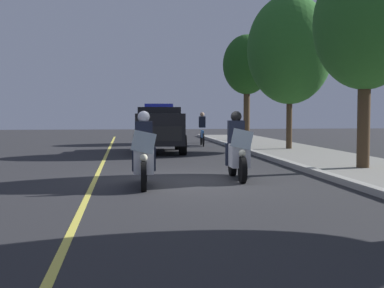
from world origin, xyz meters
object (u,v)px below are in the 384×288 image
object	(u,v)px
police_suv	(159,127)
tree_far_back	(290,50)
police_motorcycle_lead_left	(144,156)
cyclist_background	(202,129)
tree_behind_suv	(247,65)
police_motorcycle_lead_right	(237,152)
tree_mid_block	(366,25)

from	to	relation	value
police_suv	tree_far_back	bearing A→B (deg)	91.40
police_motorcycle_lead_left	cyclist_background	xyz separation A→B (m)	(-14.32, 3.39, 0.14)
tree_behind_suv	police_suv	bearing A→B (deg)	-37.02
police_motorcycle_lead_right	cyclist_background	distance (m)	13.36
police_motorcycle_lead_right	tree_behind_suv	size ratio (longest dim) A/B	0.36
cyclist_background	tree_behind_suv	bearing A→B (deg)	137.01
police_suv	police_motorcycle_lead_right	bearing A→B (deg)	8.45
tree_mid_block	police_motorcycle_lead_right	bearing A→B (deg)	-70.17
police_motorcycle_lead_right	police_suv	size ratio (longest dim) A/B	0.43
police_motorcycle_lead_right	tree_far_back	world-z (taller)	tree_far_back
cyclist_background	tree_mid_block	world-z (taller)	tree_mid_block
tree_behind_suv	tree_far_back	bearing A→B (deg)	2.30
police_motorcycle_lead_left	tree_behind_suv	size ratio (longest dim) A/B	0.36
police_motorcycle_lead_right	tree_far_back	bearing A→B (deg)	155.54
police_motorcycle_lead_left	tree_behind_suv	distance (m)	19.04
police_motorcycle_lead_right	cyclist_background	size ratio (longest dim) A/B	1.22
police_motorcycle_lead_left	cyclist_background	world-z (taller)	police_motorcycle_lead_left
police_suv	tree_far_back	distance (m)	6.61
police_motorcycle_lead_left	police_motorcycle_lead_right	distance (m)	2.58
tree_mid_block	police_suv	bearing A→B (deg)	-145.78
police_motorcycle_lead_left	police_motorcycle_lead_right	size ratio (longest dim) A/B	1.00
police_motorcycle_lead_left	police_motorcycle_lead_right	world-z (taller)	same
police_motorcycle_lead_right	tree_mid_block	world-z (taller)	tree_mid_block
tree_far_back	cyclist_background	bearing A→B (deg)	-139.23
police_motorcycle_lead_left	police_suv	xyz separation A→B (m)	(-10.36, 0.98, 0.37)
police_motorcycle_lead_left	police_motorcycle_lead_right	xyz separation A→B (m)	(-1.00, 2.37, 0.00)
police_suv	tree_mid_block	size ratio (longest dim) A/B	0.84
police_suv	cyclist_background	size ratio (longest dim) A/B	2.83
tree_mid_block	tree_behind_suv	distance (m)	15.11
cyclist_background	tree_behind_suv	distance (m)	5.63
police_suv	cyclist_background	world-z (taller)	police_suv
cyclist_background	tree_mid_block	xyz separation A→B (m)	(11.88, 2.97, 3.31)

